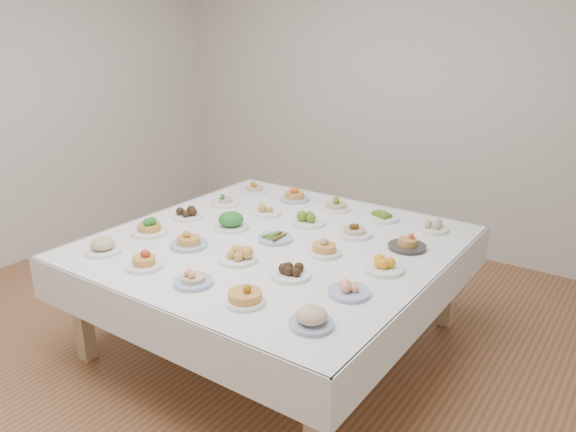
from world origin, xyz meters
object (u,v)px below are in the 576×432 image
Objects in this scene: display_table at (275,250)px; dish_0 at (103,244)px; dish_24 at (433,226)px; dish_12 at (275,237)px.

dish_0 is (-0.77, -0.77, 0.12)m from display_table.
display_table is 1.10m from dish_24.
dish_0 reaches higher than dish_24.
dish_12 reaches higher than display_table.
dish_0 is at bearing -134.92° from dish_24.
dish_12 is 1.10m from dish_24.
dish_24 is at bearing 44.49° from dish_12.
dish_24 reaches higher than display_table.
display_table is 10.37× the size of dish_24.
display_table is at bearing -64.26° from dish_12.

